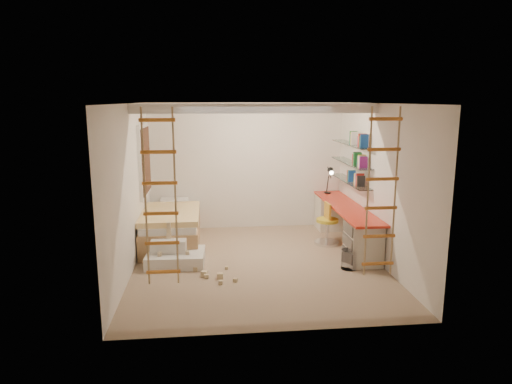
{
  "coord_description": "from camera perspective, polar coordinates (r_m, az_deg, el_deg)",
  "views": [
    {
      "loc": [
        -0.78,
        -7.09,
        2.66
      ],
      "look_at": [
        0.0,
        0.3,
        1.15
      ],
      "focal_mm": 32.0,
      "sensor_mm": 36.0,
      "label": 1
    }
  ],
  "objects": [
    {
      "name": "rope_ladder_right",
      "position": [
        5.86,
        15.42,
        -0.19
      ],
      "size": [
        0.41,
        0.04,
        2.13
      ],
      "primitive_type": null,
      "color": "#BF7220",
      "rests_on": "ceiling"
    },
    {
      "name": "window_frame",
      "position": [
        8.74,
        -13.84,
        3.86
      ],
      "size": [
        0.06,
        1.15,
        1.35
      ],
      "primitive_type": "cube",
      "color": "white",
      "rests_on": "wall_left"
    },
    {
      "name": "floor",
      "position": [
        7.61,
        0.24,
        -8.97
      ],
      "size": [
        4.5,
        4.5,
        0.0
      ],
      "primitive_type": "plane",
      "color": "#9B8264",
      "rests_on": "ground"
    },
    {
      "name": "rope_ladder_left",
      "position": [
        5.49,
        -11.86,
        -0.79
      ],
      "size": [
        0.41,
        0.04,
        2.13
      ],
      "primitive_type": null,
      "color": "orange",
      "rests_on": "ceiling"
    },
    {
      "name": "toy_blocks",
      "position": [
        7.32,
        -7.58,
        -8.14
      ],
      "size": [
        1.23,
        1.12,
        0.68
      ],
      "color": "#CCB284",
      "rests_on": "floor"
    },
    {
      "name": "task_lamp",
      "position": [
        9.36,
        9.23,
        1.98
      ],
      "size": [
        0.14,
        0.36,
        0.57
      ],
      "color": "black",
      "rests_on": "desk"
    },
    {
      "name": "desk",
      "position": [
        8.63,
        11.04,
        -3.88
      ],
      "size": [
        0.56,
        2.8,
        0.75
      ],
      "color": "red",
      "rests_on": "floor"
    },
    {
      "name": "play_platform",
      "position": [
        7.7,
        -10.21,
        -7.63
      ],
      "size": [
        0.96,
        0.76,
        0.41
      ],
      "color": "silver",
      "rests_on": "floor"
    },
    {
      "name": "books",
      "position": [
        8.7,
        11.8,
        4.35
      ],
      "size": [
        0.14,
        0.7,
        0.92
      ],
      "color": "#262626",
      "rests_on": "shelves"
    },
    {
      "name": "swivel_chair",
      "position": [
        8.63,
        8.88,
        -4.59
      ],
      "size": [
        0.49,
        0.49,
        0.79
      ],
      "color": "gold",
      "rests_on": "floor"
    },
    {
      "name": "ceiling_beam",
      "position": [
        7.43,
        -0.0,
        10.41
      ],
      "size": [
        4.0,
        0.18,
        0.16
      ],
      "primitive_type": "cube",
      "color": "white",
      "rests_on": "ceiling"
    },
    {
      "name": "window_blind",
      "position": [
        8.73,
        -13.57,
        3.87
      ],
      "size": [
        0.02,
        1.0,
        1.2
      ],
      "primitive_type": "cube",
      "color": "#4C2D1E",
      "rests_on": "window_frame"
    },
    {
      "name": "waste_bin",
      "position": [
        7.5,
        11.54,
        -8.24
      ],
      "size": [
        0.25,
        0.25,
        0.31
      ],
      "primitive_type": "cylinder",
      "color": "white",
      "rests_on": "floor"
    },
    {
      "name": "shelves",
      "position": [
        8.71,
        11.77,
        3.59
      ],
      "size": [
        0.25,
        1.8,
        0.71
      ],
      "color": "white",
      "rests_on": "wall_right"
    },
    {
      "name": "bed",
      "position": [
        8.66,
        -10.47,
        -4.32
      ],
      "size": [
        1.02,
        2.0,
        0.69
      ],
      "color": "#AD7F51",
      "rests_on": "floor"
    }
  ]
}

